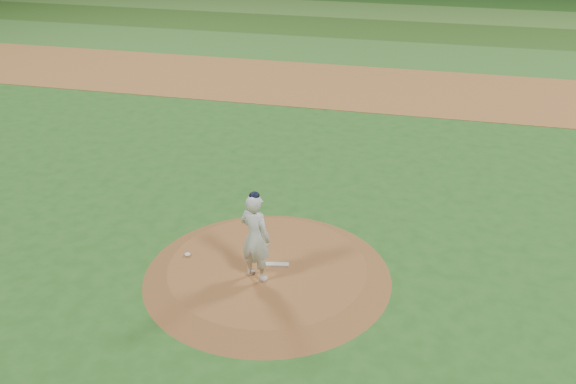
{
  "coord_description": "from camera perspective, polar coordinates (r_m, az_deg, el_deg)",
  "views": [
    {
      "loc": [
        3.16,
        -11.45,
        8.17
      ],
      "look_at": [
        0.0,
        2.0,
        1.1
      ],
      "focal_mm": 40.0,
      "sensor_mm": 36.0,
      "label": 1
    }
  ],
  "objects": [
    {
      "name": "pitching_rubber",
      "position": [
        14.31,
        -1.03,
        -6.44
      ],
      "size": [
        0.56,
        0.23,
        0.03
      ],
      "primitive_type": "cube",
      "rotation": [
        0.0,
        0.0,
        0.18
      ],
      "color": "silver",
      "rests_on": "pitchers_mound"
    },
    {
      "name": "outfield_stripe_0",
      "position": [
        32.17,
        7.31,
        12.19
      ],
      "size": [
        70.0,
        5.0,
        0.02
      ],
      "primitive_type": "cube",
      "color": "#336926",
      "rests_on": "ground"
    },
    {
      "name": "pitchers_mound",
      "position": [
        14.35,
        -1.84,
        -7.03
      ],
      "size": [
        5.5,
        5.5,
        0.25
      ],
      "primitive_type": "cone",
      "color": "brown",
      "rests_on": "ground"
    },
    {
      "name": "rosin_bag",
      "position": [
        14.78,
        -8.93,
        -5.51
      ],
      "size": [
        0.13,
        0.13,
        0.07
      ],
      "primitive_type": "ellipsoid",
      "color": "silver",
      "rests_on": "pitchers_mound"
    },
    {
      "name": "infield_dirt_band",
      "position": [
        26.91,
        5.93,
        9.31
      ],
      "size": [
        70.0,
        6.0,
        0.02
      ],
      "primitive_type": "cube",
      "color": "#945E2E",
      "rests_on": "ground"
    },
    {
      "name": "outfield_stripe_1",
      "position": [
        37.0,
        8.24,
        14.09
      ],
      "size": [
        70.0,
        5.0,
        0.02
      ],
      "primitive_type": "cube",
      "color": "#274E19",
      "rests_on": "ground"
    },
    {
      "name": "outfield_stripe_2",
      "position": [
        41.88,
        8.97,
        15.55
      ],
      "size": [
        70.0,
        5.0,
        0.02
      ],
      "primitive_type": "cube",
      "color": "#3E7029",
      "rests_on": "ground"
    },
    {
      "name": "pitcher_on_mound",
      "position": [
        13.39,
        -2.92,
        -4.0
      ],
      "size": [
        0.85,
        0.71,
        2.06
      ],
      "color": "silver",
      "rests_on": "pitchers_mound"
    },
    {
      "name": "ground",
      "position": [
        14.42,
        -1.83,
        -7.44
      ],
      "size": [
        120.0,
        120.0,
        0.0
      ],
      "primitive_type": "plane",
      "color": "#25591D",
      "rests_on": "ground"
    }
  ]
}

